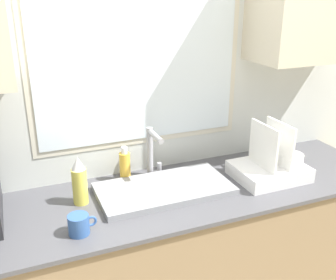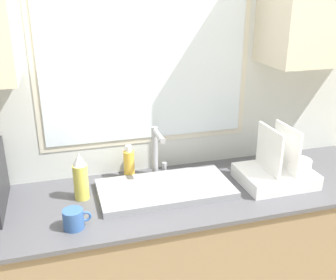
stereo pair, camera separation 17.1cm
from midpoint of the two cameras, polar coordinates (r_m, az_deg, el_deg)
The scene contains 8 objects.
countertop at distance 2.11m, azimuth 1.73°, elevation -18.76°, with size 2.35×0.61×0.91m.
wall_back at distance 1.94m, azimuth -0.55°, elevation 8.65°, with size 6.00×0.38×2.60m.
sink_basin at distance 1.87m, azimuth 2.23°, elevation -7.14°, with size 0.63×0.33×0.03m.
faucet at distance 1.95m, azimuth 0.85°, elevation -1.28°, with size 0.08×0.18×0.26m.
dish_rack at distance 2.02m, azimuth 18.01°, elevation -4.43°, with size 0.35×0.27×0.29m.
spray_bottle at distance 1.79m, azimuth -9.93°, elevation -5.39°, with size 0.07×0.07×0.22m.
soap_bottle at distance 1.96m, azimuth -3.19°, elevation -3.57°, with size 0.05×0.05×0.18m.
mug_near_sink at distance 1.62m, azimuth -10.54°, elevation -11.30°, with size 0.11×0.08×0.08m.
Camera 2 is at (-0.43, -1.28, 1.81)m, focal length 42.00 mm.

